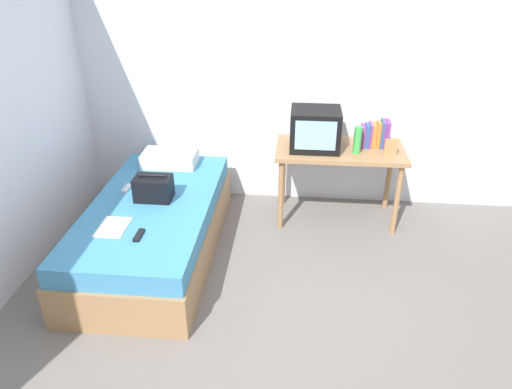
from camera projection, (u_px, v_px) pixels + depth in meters
name	position (u px, v px, depth m)	size (l,w,h in m)	color
ground_plane	(266.00, 326.00, 3.32)	(8.00, 8.00, 0.00)	slate
wall_back	(283.00, 72.00, 4.47)	(5.20, 0.10, 2.60)	silver
bed	(154.00, 228.00, 4.01)	(1.00, 2.00, 0.50)	#9E754C
desk	(339.00, 157.00, 4.35)	(1.16, 0.60, 0.73)	#9E754C
tv	(315.00, 129.00, 4.22)	(0.44, 0.39, 0.36)	black
water_bottle	(357.00, 140.00, 4.15)	(0.07, 0.07, 0.24)	green
book_row	(375.00, 135.00, 4.29)	(0.24, 0.16, 0.25)	#7A3D89
picture_frame	(391.00, 147.00, 4.13)	(0.11, 0.02, 0.15)	#B27F4C
pillow	(170.00, 158.00, 4.52)	(0.51, 0.30, 0.13)	silver
handbag	(153.00, 188.00, 3.89)	(0.30, 0.20, 0.22)	black
magazine	(113.00, 227.00, 3.54)	(0.21, 0.29, 0.01)	white
remote_dark	(139.00, 235.00, 3.43)	(0.04, 0.16, 0.02)	black
remote_silver	(126.00, 188.00, 4.08)	(0.04, 0.14, 0.02)	#B7B7BC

